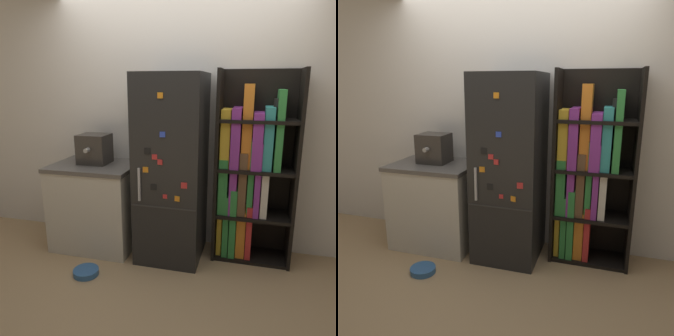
{
  "view_description": "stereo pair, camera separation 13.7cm",
  "coord_description": "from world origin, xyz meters",
  "views": [
    {
      "loc": [
        0.74,
        -2.78,
        1.67
      ],
      "look_at": [
        -0.04,
        0.15,
        0.88
      ],
      "focal_mm": 35.0,
      "sensor_mm": 36.0,
      "label": 1
    },
    {
      "loc": [
        0.87,
        -2.74,
        1.67
      ],
      "look_at": [
        -0.04,
        0.15,
        0.88
      ],
      "focal_mm": 35.0,
      "sensor_mm": 36.0,
      "label": 2
    }
  ],
  "objects": [
    {
      "name": "pet_bowl",
      "position": [
        -0.65,
        -0.45,
        0.03
      ],
      "size": [
        0.23,
        0.23,
        0.05
      ],
      "color": "#3366A5",
      "rests_on": "ground_plane"
    },
    {
      "name": "bookshelf",
      "position": [
        0.71,
        0.28,
        0.85
      ],
      "size": [
        0.73,
        0.38,
        1.8
      ],
      "color": "black",
      "rests_on": "ground_plane"
    },
    {
      "name": "refrigerator",
      "position": [
        -0.0,
        0.13,
        0.88
      ],
      "size": [
        0.6,
        0.66,
        1.76
      ],
      "color": "black",
      "rests_on": "ground_plane"
    },
    {
      "name": "espresso_machine",
      "position": [
        -0.82,
        0.17,
        1.03
      ],
      "size": [
        0.3,
        0.32,
        0.3
      ],
      "color": "#38332D",
      "rests_on": "kitchen_counter"
    },
    {
      "name": "ground_plane",
      "position": [
        0.0,
        0.0,
        0.0
      ],
      "size": [
        16.0,
        16.0,
        0.0
      ],
      "primitive_type": "plane",
      "color": "tan"
    },
    {
      "name": "kitchen_counter",
      "position": [
        -0.81,
        0.13,
        0.44
      ],
      "size": [
        0.84,
        0.66,
        0.88
      ],
      "color": "beige",
      "rests_on": "ground_plane"
    },
    {
      "name": "wall_back",
      "position": [
        0.0,
        0.47,
        1.3
      ],
      "size": [
        8.0,
        0.05,
        2.6
      ],
      "color": "white",
      "rests_on": "ground_plane"
    }
  ]
}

